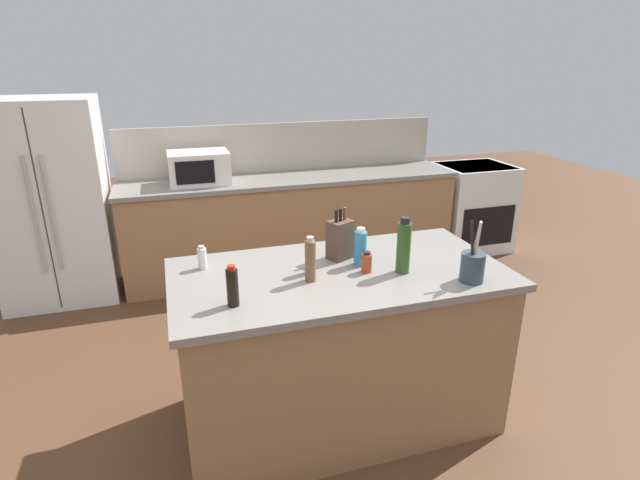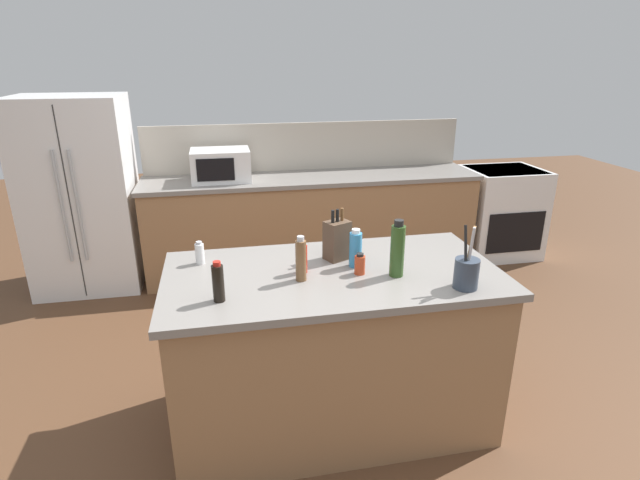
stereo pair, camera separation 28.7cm
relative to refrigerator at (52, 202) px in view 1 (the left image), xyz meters
name	(u,v)px [view 1 (the left image)]	position (x,y,z in m)	size (l,w,h in m)	color
ground_plane	(338,415)	(1.77, -2.25, -0.85)	(14.00, 14.00, 0.00)	brown
back_counter_run	(293,224)	(2.07, -0.05, -0.38)	(3.18, 0.66, 0.94)	#936B47
wall_backsplash	(283,147)	(2.07, 0.27, 0.32)	(3.14, 0.03, 0.46)	#B2A899
kitchen_island	(339,347)	(1.77, -2.25, -0.38)	(1.77, 0.91, 0.94)	#936B47
refrigerator	(52,202)	(0.00, 0.00, 0.00)	(0.89, 0.75, 1.70)	white
range_oven	(472,207)	(4.08, -0.05, -0.38)	(0.76, 0.65, 0.92)	white
microwave	(199,168)	(1.23, -0.05, 0.23)	(0.52, 0.39, 0.28)	white
knife_block	(340,239)	(1.83, -2.08, 0.20)	(0.16, 0.15, 0.29)	#4C3828
utensil_crock	(473,266)	(2.36, -2.57, 0.17)	(0.12, 0.12, 0.32)	#333D4C
hot_sauce_bottle	(310,259)	(1.61, -2.23, 0.17)	(0.05, 0.05, 0.17)	red
dish_soap_bottle	(360,248)	(1.90, -2.20, 0.19)	(0.07, 0.07, 0.21)	#3384BC
olive_oil_bottle	(404,247)	(2.08, -2.36, 0.23)	(0.07, 0.07, 0.30)	#2D4C1E
pepper_grinder	(310,260)	(1.59, -2.32, 0.20)	(0.05, 0.05, 0.24)	brown
spice_jar_paprika	(367,263)	(1.90, -2.30, 0.14)	(0.06, 0.06, 0.11)	#B73D1E
soy_sauce_bottle	(232,287)	(1.18, -2.47, 0.18)	(0.05, 0.05, 0.20)	black
salt_shaker	(202,258)	(1.08, -2.00, 0.15)	(0.05, 0.05, 0.13)	silver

